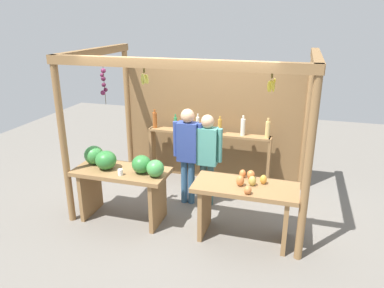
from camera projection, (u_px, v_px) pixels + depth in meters
The scene contains 7 objects.
ground_plane at pixel (195, 203), 6.07m from camera, with size 12.00×12.00×0.00m, color slate.
market_stall at pixel (204, 113), 6.05m from camera, with size 3.45×2.18×2.47m.
fruit_counter_left at pixel (121, 174), 5.37m from camera, with size 1.45×0.64×1.09m.
fruit_counter_right at pixel (245, 199), 4.92m from camera, with size 1.40×0.64×0.96m.
bottle_shelf_unit at pixel (209, 143), 6.49m from camera, with size 2.22×0.22×1.35m.
vendor_man at pixel (188, 148), 5.77m from camera, with size 0.48×0.22×1.60m.
vendor_woman at pixel (207, 153), 5.73m from camera, with size 0.48×0.21×1.53m.
Camera 1 is at (1.47, -5.19, 2.95)m, focal length 33.97 mm.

